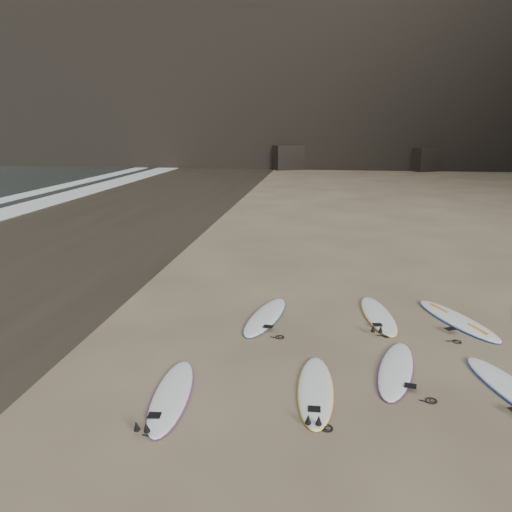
{
  "coord_description": "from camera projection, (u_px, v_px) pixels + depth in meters",
  "views": [
    {
      "loc": [
        -1.99,
        -8.63,
        4.51
      ],
      "look_at": [
        -3.49,
        2.7,
        1.5
      ],
      "focal_mm": 35.0,
      "sensor_mm": 36.0,
      "label": 1
    }
  ],
  "objects": [
    {
      "name": "ground",
      "position": [
        424.0,
        378.0,
        9.17
      ],
      "size": [
        240.0,
        240.0,
        0.0
      ],
      "primitive_type": "plane",
      "color": "#897559",
      "rests_on": "ground"
    },
    {
      "name": "surfboard_0",
      "position": [
        172.0,
        395.0,
        8.52
      ],
      "size": [
        0.84,
        2.55,
        0.09
      ],
      "primitive_type": "ellipsoid",
      "rotation": [
        0.0,
        0.0,
        0.09
      ],
      "color": "white",
      "rests_on": "ground"
    },
    {
      "name": "surfboard_7",
      "position": [
        457.0,
        319.0,
        11.81
      ],
      "size": [
        1.75,
        2.8,
        0.1
      ],
      "primitive_type": "ellipsoid",
      "rotation": [
        0.0,
        0.0,
        0.43
      ],
      "color": "white",
      "rests_on": "ground"
    },
    {
      "name": "wet_sand",
      "position": [
        49.0,
        239.0,
        20.41
      ],
      "size": [
        12.0,
        200.0,
        0.01
      ],
      "primitive_type": "cube",
      "color": "#383026",
      "rests_on": "ground"
    },
    {
      "name": "surfboard_5",
      "position": [
        266.0,
        316.0,
        12.02
      ],
      "size": [
        1.12,
        2.71,
        0.09
      ],
      "primitive_type": "ellipsoid",
      "rotation": [
        0.0,
        0.0,
        -0.19
      ],
      "color": "white",
      "rests_on": "ground"
    },
    {
      "name": "surfboard_1",
      "position": [
        316.0,
        389.0,
        8.7
      ],
      "size": [
        0.64,
        2.49,
        0.09
      ],
      "primitive_type": "ellipsoid",
      "rotation": [
        0.0,
        0.0,
        0.02
      ],
      "color": "white",
      "rests_on": "ground"
    },
    {
      "name": "surfboard_6",
      "position": [
        378.0,
        315.0,
        12.1
      ],
      "size": [
        0.95,
        2.65,
        0.09
      ],
      "primitive_type": "ellipsoid",
      "rotation": [
        0.0,
        0.0,
        0.13
      ],
      "color": "white",
      "rests_on": "ground"
    },
    {
      "name": "surfboard_2",
      "position": [
        396.0,
        369.0,
        9.42
      ],
      "size": [
        1.13,
        2.55,
        0.09
      ],
      "primitive_type": "ellipsoid",
      "rotation": [
        0.0,
        0.0,
        -0.22
      ],
      "color": "white",
      "rests_on": "ground"
    }
  ]
}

